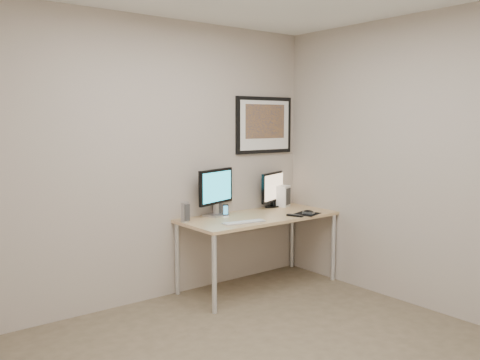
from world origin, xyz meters
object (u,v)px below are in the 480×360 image
at_px(framed_art, 264,125).
at_px(phone_dock, 225,211).
at_px(speaker_left, 185,212).
at_px(speaker_right, 217,206).
at_px(monitor_tv, 273,189).
at_px(keyboard, 244,222).
at_px(desk, 259,222).
at_px(fan_unit, 283,196).
at_px(monitor_large, 216,190).

distance_m(framed_art, phone_dock, 1.08).
distance_m(speaker_left, speaker_right, 0.48).
height_order(monitor_tv, keyboard, monitor_tv).
bearing_deg(monitor_tv, desk, -169.71).
relative_size(framed_art, phone_dock, 5.98).
bearing_deg(monitor_tv, speaker_right, 155.90).
bearing_deg(fan_unit, monitor_large, 154.69).
xyz_separation_m(desk, speaker_right, (-0.29, 0.30, 0.15)).
height_order(phone_dock, fan_unit, fan_unit).
relative_size(phone_dock, fan_unit, 0.54).
xyz_separation_m(monitor_tv, speaker_right, (-0.73, 0.02, -0.12)).
height_order(monitor_large, speaker_right, monitor_large).
distance_m(monitor_large, monitor_tv, 0.78).
xyz_separation_m(monitor_large, speaker_right, (0.05, 0.05, -0.18)).
height_order(monitor_tv, fan_unit, monitor_tv).
bearing_deg(keyboard, framed_art, 46.31).
distance_m(framed_art, fan_unit, 0.81).
bearing_deg(speaker_right, speaker_left, 176.62).
bearing_deg(desk, framed_art, 43.46).
height_order(speaker_right, keyboard, speaker_right).
distance_m(monitor_tv, keyboard, 0.94).
height_order(speaker_left, phone_dock, speaker_left).
xyz_separation_m(framed_art, keyboard, (-0.69, -0.53, -0.88)).
bearing_deg(speaker_left, framed_art, 6.59).
bearing_deg(desk, keyboard, -150.05).
bearing_deg(speaker_left, desk, -14.56).
height_order(framed_art, monitor_tv, framed_art).
bearing_deg(speaker_left, speaker_right, 13.93).
xyz_separation_m(monitor_large, speaker_left, (-0.41, -0.08, -0.16)).
relative_size(framed_art, speaker_left, 3.98).
bearing_deg(phone_dock, speaker_left, -165.19).
height_order(desk, framed_art, framed_art).
relative_size(monitor_tv, speaker_right, 2.81).
bearing_deg(desk, speaker_left, 167.02).
bearing_deg(phone_dock, framed_art, 35.30).
distance_m(speaker_right, fan_unit, 0.85).
relative_size(monitor_large, keyboard, 1.20).
bearing_deg(keyboard, speaker_left, 146.66).
relative_size(desk, monitor_tv, 3.46).
bearing_deg(monitor_tv, phone_dock, 168.23).
height_order(phone_dock, keyboard, phone_dock).
relative_size(monitor_large, phone_dock, 3.94).
bearing_deg(phone_dock, fan_unit, 25.94).
bearing_deg(keyboard, speaker_right, 92.77).
bearing_deg(keyboard, monitor_tv, 40.54).
relative_size(phone_dock, keyboard, 0.30).
height_order(desk, keyboard, keyboard).
bearing_deg(phone_dock, monitor_tv, 29.86).
height_order(desk, phone_dock, phone_dock).
relative_size(desk, speaker_right, 9.71).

